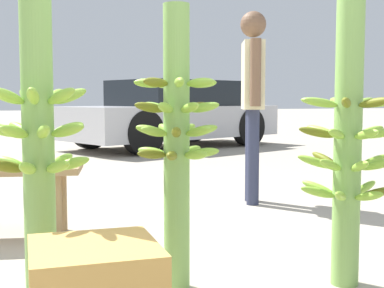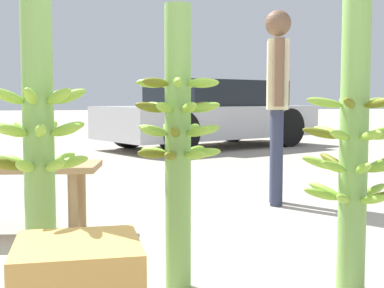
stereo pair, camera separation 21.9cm
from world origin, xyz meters
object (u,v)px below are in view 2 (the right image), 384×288
Objects in this scene: banana_stalk_center at (178,141)px; vendor_person at (277,88)px; parked_car at (211,114)px; banana_stalk_right at (354,138)px; banana_stalk_left at (39,147)px.

banana_stalk_center is 2.12m from vendor_person.
banana_stalk_center is 0.30× the size of parked_car.
banana_stalk_right is at bearing 145.59° from parked_car.
vendor_person reaches higher than banana_stalk_right.
vendor_person is at bearing 56.73° from banana_stalk_center.
parked_car is (1.16, 7.13, -0.10)m from banana_stalk_right.
banana_stalk_left is 0.60m from banana_stalk_center.
banana_stalk_left is at bearing -25.26° from vendor_person.
vendor_person reaches higher than banana_stalk_center.
parked_car is at bearing 74.54° from banana_stalk_center.
banana_stalk_center is 0.79m from banana_stalk_right.
banana_stalk_right reaches higher than banana_stalk_left.
banana_stalk_left reaches higher than banana_stalk_center.
parked_car is at bearing 70.25° from banana_stalk_left.
parked_car is at bearing 80.79° from banana_stalk_right.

